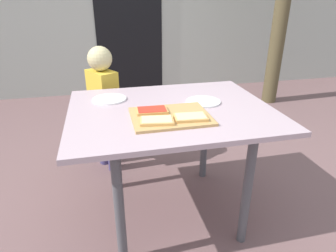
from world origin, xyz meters
name	(u,v)px	position (x,y,z in m)	size (l,w,h in m)	color
ground_plane	(171,210)	(0.00, 0.00, 0.00)	(16.00, 16.00, 0.00)	#6E5051
house_door	(129,19)	(0.06, 2.68, 1.00)	(0.90, 0.02, 2.00)	black
dining_table	(171,122)	(0.00, 0.00, 0.64)	(1.13, 0.91, 0.72)	#B59CA6
cutting_board	(171,116)	(-0.04, -0.13, 0.73)	(0.40, 0.32, 0.01)	tan
pizza_slice_near_right	(191,117)	(0.05, -0.20, 0.75)	(0.17, 0.12, 0.02)	tan
pizza_slice_far_left	(152,110)	(-0.12, -0.07, 0.75)	(0.17, 0.11, 0.02)	tan
pizza_slice_near_left	(157,121)	(-0.12, -0.21, 0.75)	(0.18, 0.13, 0.02)	tan
plate_white_left	(109,99)	(-0.33, 0.22, 0.73)	(0.20, 0.20, 0.01)	white
plate_white_right	(203,102)	(0.21, 0.05, 0.73)	(0.20, 0.20, 0.01)	white
child_left	(104,102)	(-0.37, 0.66, 0.57)	(0.24, 0.28, 0.98)	#413A68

